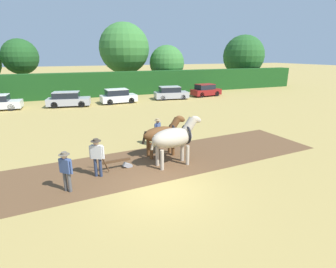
% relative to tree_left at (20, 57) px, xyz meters
% --- Properties ---
extents(ground_plane, '(240.00, 240.00, 0.00)m').
position_rel_tree_left_xyz_m(ground_plane, '(7.94, -31.32, -4.98)').
color(ground_plane, '#A88E4C').
extents(plowed_furrow_strip, '(25.15, 6.11, 0.01)m').
position_rel_tree_left_xyz_m(plowed_furrow_strip, '(5.62, -28.82, -4.98)').
color(plowed_furrow_strip, brown).
rests_on(plowed_furrow_strip, ground).
extents(hedgerow, '(65.37, 1.80, 3.08)m').
position_rel_tree_left_xyz_m(hedgerow, '(7.94, -5.08, -3.44)').
color(hedgerow, '#194719').
rests_on(hedgerow, ground).
extents(tree_left, '(4.58, 4.58, 7.29)m').
position_rel_tree_left_xyz_m(tree_left, '(0.00, 0.00, 0.00)').
color(tree_left, '#423323').
rests_on(tree_left, ground).
extents(tree_center_left, '(7.52, 7.52, 9.90)m').
position_rel_tree_left_xyz_m(tree_center_left, '(14.03, 0.51, 1.15)').
color(tree_center_left, '#423323').
rests_on(tree_center_left, ground).
extents(tree_center, '(5.32, 5.32, 6.67)m').
position_rel_tree_left_xyz_m(tree_center, '(20.10, -1.69, -0.98)').
color(tree_center, '#4C3823').
rests_on(tree_center, ground).
extents(tree_center_right, '(7.14, 7.14, 8.56)m').
position_rel_tree_left_xyz_m(tree_center_right, '(35.07, -0.75, 0.01)').
color(tree_center_right, '#4C3823').
rests_on(tree_center_right, ground).
extents(draft_horse_lead_left, '(2.85, 1.16, 2.51)m').
position_rel_tree_left_xyz_m(draft_horse_lead_left, '(9.51, -29.28, -3.53)').
color(draft_horse_lead_left, '#B2A38E').
rests_on(draft_horse_lead_left, ground).
extents(draft_horse_lead_right, '(2.65, 0.97, 2.23)m').
position_rel_tree_left_xyz_m(draft_horse_lead_right, '(9.41, -27.84, -3.74)').
color(draft_horse_lead_right, brown).
rests_on(draft_horse_lead_right, ground).
extents(plow, '(1.61, 0.49, 1.13)m').
position_rel_tree_left_xyz_m(plow, '(6.82, -28.74, -4.66)').
color(plow, '#4C331E').
rests_on(plow, ground).
extents(farmer_at_plow, '(0.62, 0.46, 1.81)m').
position_rel_tree_left_xyz_m(farmer_at_plow, '(5.76, -29.18, -3.90)').
color(farmer_at_plow, '#28334C').
rests_on(farmer_at_plow, ground).
extents(farmer_beside_team, '(0.49, 0.49, 1.69)m').
position_rel_tree_left_xyz_m(farmer_beside_team, '(9.71, -26.21, -4.00)').
color(farmer_beside_team, '#4C4C4C').
rests_on(farmer_beside_team, ground).
extents(farmer_onlooker_left, '(0.50, 0.50, 1.71)m').
position_rel_tree_left_xyz_m(farmer_onlooker_left, '(4.42, -30.11, -3.98)').
color(farmer_onlooker_left, '#4C4C4C').
rests_on(farmer_onlooker_left, ground).
extents(parked_car_center_left, '(4.57, 2.51, 1.57)m').
position_rel_tree_left_xyz_m(parked_car_center_left, '(5.11, -11.03, -4.22)').
color(parked_car_center_left, '#A8A8B2').
rests_on(parked_car_center_left, ground).
extents(parked_car_center, '(4.04, 2.05, 1.59)m').
position_rel_tree_left_xyz_m(parked_car_center, '(10.43, -10.98, -4.22)').
color(parked_car_center, silver).
rests_on(parked_car_center, ground).
extents(parked_car_center_right, '(4.28, 2.33, 1.56)m').
position_rel_tree_left_xyz_m(parked_car_center_right, '(17.00, -10.75, -4.23)').
color(parked_car_center_right, '#A8A8B2').
rests_on(parked_car_center_right, ground).
extents(parked_car_right, '(4.03, 2.12, 1.59)m').
position_rel_tree_left_xyz_m(parked_car_right, '(22.18, -10.26, -4.22)').
color(parked_car_right, maroon).
rests_on(parked_car_right, ground).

